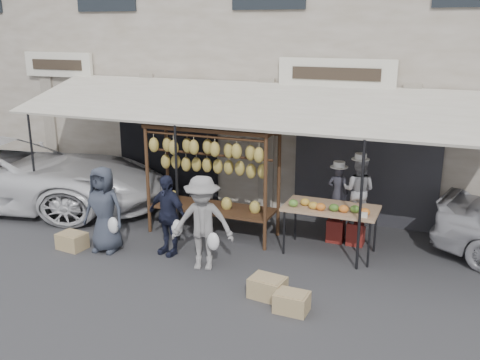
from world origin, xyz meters
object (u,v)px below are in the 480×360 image
(customer_mid, at_px, (167,215))
(crate_near_a, at_px, (267,287))
(banana_rack, at_px, (211,159))
(customer_left, at_px, (104,209))
(vendor_right, at_px, (358,190))
(crate_far, at_px, (72,241))
(produce_table, at_px, (330,209))
(crate_near_b, at_px, (292,302))
(vendor_left, at_px, (338,193))
(customer_right, at_px, (203,223))

(customer_mid, xyz_separation_m, crate_near_a, (2.26, -0.89, -0.60))
(banana_rack, height_order, customer_left, banana_rack)
(vendor_right, xyz_separation_m, crate_far, (-4.95, -2.23, -0.94))
(banana_rack, xyz_separation_m, produce_table, (2.41, -0.06, -0.70))
(banana_rack, bearing_deg, customer_mid, -107.30)
(crate_near_b, bearing_deg, produce_table, 89.30)
(vendor_left, xyz_separation_m, customer_right, (-1.88, -2.08, -0.16))
(vendor_right, height_order, crate_far, vendor_right)
(crate_near_b, relative_size, crate_far, 0.96)
(banana_rack, distance_m, customer_left, 2.24)
(banana_rack, height_order, customer_mid, banana_rack)
(banana_rack, relative_size, crate_near_b, 5.32)
(banana_rack, distance_m, customer_right, 1.73)
(customer_mid, bearing_deg, vendor_left, 46.80)
(crate_near_a, bearing_deg, produce_table, 75.71)
(customer_mid, bearing_deg, customer_right, -6.08)
(customer_right, distance_m, crate_near_b, 2.16)
(customer_mid, bearing_deg, vendor_right, 43.22)
(customer_left, relative_size, customer_mid, 1.08)
(produce_table, height_order, customer_mid, customer_mid)
(crate_near_a, distance_m, crate_near_b, 0.55)
(produce_table, distance_m, customer_mid, 2.97)
(customer_mid, height_order, crate_near_b, customer_mid)
(vendor_left, bearing_deg, crate_near_a, 78.63)
(banana_rack, height_order, crate_near_a, banana_rack)
(crate_near_b, bearing_deg, crate_far, 171.61)
(banana_rack, relative_size, vendor_right, 2.03)
(vendor_left, xyz_separation_m, vendor_right, (0.39, -0.02, 0.10))
(customer_right, distance_m, crate_near_a, 1.64)
(crate_near_a, distance_m, crate_far, 4.08)
(crate_near_a, bearing_deg, crate_near_b, -30.23)
(banana_rack, relative_size, customer_right, 1.56)
(customer_left, bearing_deg, crate_near_b, -16.22)
(vendor_left, bearing_deg, customer_right, 47.09)
(crate_near_a, relative_size, crate_near_b, 1.09)
(customer_left, distance_m, crate_near_a, 3.52)
(customer_right, relative_size, crate_near_a, 3.14)
(crate_far, bearing_deg, crate_near_a, -5.51)
(customer_mid, relative_size, crate_near_a, 2.84)
(crate_far, bearing_deg, crate_near_b, -8.39)
(customer_left, distance_m, crate_near_b, 4.04)
(crate_far, bearing_deg, vendor_right, 24.30)
(produce_table, relative_size, vendor_left, 1.56)
(vendor_right, height_order, crate_near_a, vendor_right)
(customer_left, bearing_deg, produce_table, 15.93)
(customer_mid, bearing_deg, customer_left, -149.96)
(vendor_left, xyz_separation_m, customer_left, (-3.90, -2.07, -0.18))
(vendor_right, height_order, crate_near_b, vendor_right)
(vendor_right, relative_size, crate_near_a, 2.41)
(vendor_left, distance_m, crate_near_b, 3.04)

